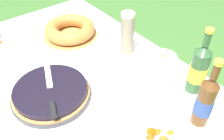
% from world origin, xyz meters
% --- Properties ---
extents(garden_table, '(1.49, 0.97, 0.76)m').
position_xyz_m(garden_table, '(0.00, 0.00, 0.68)').
color(garden_table, '#A87A47').
rests_on(garden_table, ground_plane).
extents(tablecloth, '(1.50, 0.98, 0.10)m').
position_xyz_m(tablecloth, '(0.00, 0.00, 0.75)').
color(tablecloth, white).
rests_on(tablecloth, garden_table).
extents(berry_tart, '(0.36, 0.36, 0.06)m').
position_xyz_m(berry_tart, '(0.09, -0.19, 0.79)').
color(berry_tart, '#38383D').
rests_on(berry_tart, tablecloth).
extents(serving_knife, '(0.36, 0.16, 0.01)m').
position_xyz_m(serving_knife, '(0.11, -0.20, 0.83)').
color(serving_knife, silver).
rests_on(serving_knife, berry_tart).
extents(bundt_cake, '(0.34, 0.34, 0.09)m').
position_xyz_m(bundt_cake, '(-0.32, 0.15, 0.81)').
color(bundt_cake, '#B78447').
rests_on(bundt_cake, tablecloth).
extents(cup_stack, '(0.07, 0.07, 0.25)m').
position_xyz_m(cup_stack, '(0.04, 0.30, 0.89)').
color(cup_stack, beige).
rests_on(cup_stack, tablecloth).
extents(cider_bottle_green, '(0.08, 0.08, 0.33)m').
position_xyz_m(cider_bottle_green, '(0.46, 0.36, 0.89)').
color(cider_bottle_green, '#2D562D').
rests_on(cider_bottle_green, tablecloth).
extents(cider_bottle_amber, '(0.07, 0.07, 0.32)m').
position_xyz_m(cider_bottle_amber, '(0.59, 0.23, 0.89)').
color(cider_bottle_amber, brown).
rests_on(cider_bottle_amber, tablecloth).
extents(paper_towel_roll, '(0.11, 0.11, 0.24)m').
position_xyz_m(paper_towel_roll, '(0.39, 0.19, 0.88)').
color(paper_towel_roll, white).
rests_on(paper_towel_roll, tablecloth).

